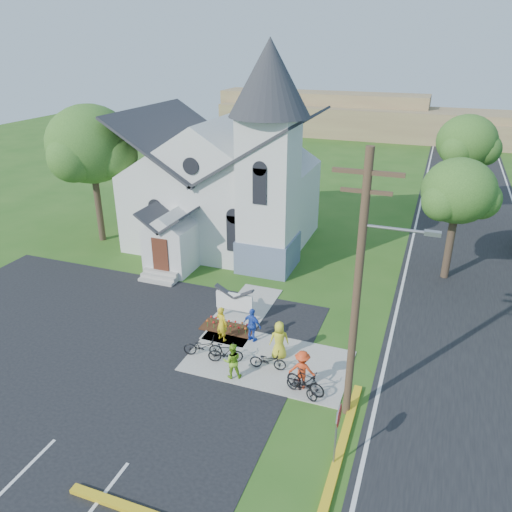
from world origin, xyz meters
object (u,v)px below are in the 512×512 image
at_px(cyclist_2, 252,325).
at_px(cyclist_4, 279,340).
at_px(bike_4, 302,387).
at_px(bike_1, 226,353).
at_px(cyclist_0, 222,324).
at_px(stop_sign, 338,424).
at_px(church_sign, 234,302).
at_px(bike_2, 268,360).
at_px(cyclist_3, 302,370).
at_px(bike_0, 203,347).
at_px(utility_pole, 360,284).
at_px(cyclist_1, 232,361).
at_px(bike_3, 305,381).

relative_size(cyclist_2, cyclist_4, 0.95).
bearing_deg(cyclist_2, bike_4, 153.82).
xyz_separation_m(bike_1, cyclist_4, (2.05, 1.14, 0.42)).
height_order(cyclist_0, cyclist_4, cyclist_4).
bearing_deg(stop_sign, church_sign, 131.88).
xyz_separation_m(bike_2, cyclist_3, (1.66, -0.68, 0.42)).
distance_m(stop_sign, bike_0, 8.00).
relative_size(utility_pole, cyclist_1, 6.39).
xyz_separation_m(utility_pole, stop_sign, (0.07, -2.70, -3.62)).
distance_m(bike_2, bike_3, 2.11).
height_order(cyclist_0, cyclist_3, cyclist_0).
bearing_deg(stop_sign, bike_4, 123.17).
bearing_deg(cyclist_4, utility_pole, 122.52).
xyz_separation_m(cyclist_2, bike_3, (3.26, -2.70, -0.32)).
height_order(cyclist_1, cyclist_4, cyclist_4).
xyz_separation_m(stop_sign, bike_0, (-6.76, 4.07, -1.28)).
xyz_separation_m(utility_pole, bike_2, (-3.69, 1.46, -4.94)).
bearing_deg(cyclist_3, bike_1, -13.74).
height_order(stop_sign, bike_3, stop_sign).
relative_size(cyclist_1, cyclist_4, 0.89).
bearing_deg(bike_2, bike_1, 88.14).
relative_size(cyclist_2, cyclist_3, 1.00).
relative_size(utility_pole, cyclist_3, 5.99).
bearing_deg(cyclist_2, cyclist_4, 169.06).
height_order(stop_sign, bike_0, stop_sign).
distance_m(utility_pole, bike_2, 6.34).
bearing_deg(cyclist_1, cyclist_2, -110.69).
bearing_deg(cyclist_0, cyclist_3, 175.59).
xyz_separation_m(bike_0, bike_1, (1.14, -0.10, 0.01)).
bearing_deg(stop_sign, cyclist_2, 130.95).
relative_size(cyclist_1, bike_4, 1.02).
bearing_deg(bike_4, stop_sign, -122.91).
distance_m(cyclist_1, bike_1, 1.13).
height_order(church_sign, cyclist_4, cyclist_4).
height_order(church_sign, bike_2, church_sign).
xyz_separation_m(bike_3, cyclist_4, (-1.70, 1.90, 0.36)).
xyz_separation_m(stop_sign, cyclist_2, (-5.13, 5.91, -0.90)).
bearing_deg(bike_0, cyclist_0, -26.25).
xyz_separation_m(bike_2, bike_4, (1.80, -1.16, -0.01)).
xyz_separation_m(cyclist_0, bike_1, (0.85, -1.55, -0.39)).
distance_m(cyclist_2, bike_4, 4.33).
bearing_deg(bike_1, bike_0, 66.42).
bearing_deg(cyclist_3, bike_0, -13.10).
bearing_deg(stop_sign, bike_0, 148.96).
relative_size(church_sign, stop_sign, 0.89).
xyz_separation_m(cyclist_4, bike_4, (1.62, -2.11, -0.47)).
bearing_deg(cyclist_1, utility_pole, 150.63).
bearing_deg(bike_3, bike_2, 79.21).
bearing_deg(cyclist_4, cyclist_0, -30.89).
distance_m(cyclist_3, bike_3, 0.47).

